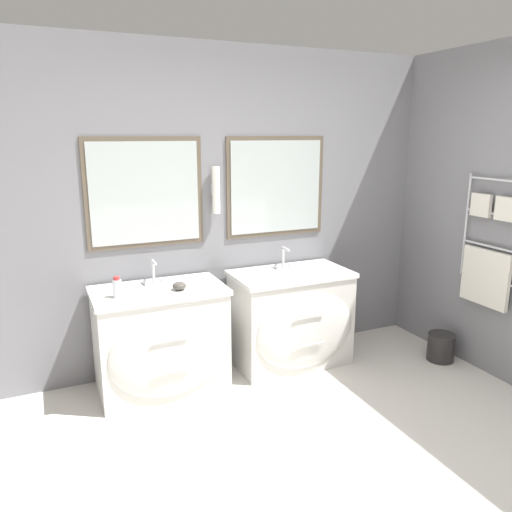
{
  "coord_description": "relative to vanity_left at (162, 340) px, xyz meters",
  "views": [
    {
      "loc": [
        -1.48,
        -1.78,
        1.91
      ],
      "look_at": [
        -0.06,
        1.42,
        1.05
      ],
      "focal_mm": 35.0,
      "sensor_mm": 36.0,
      "label": 1
    }
  ],
  "objects": [
    {
      "name": "ground_plane",
      "position": [
        0.71,
        -1.69,
        -0.41
      ],
      "size": [
        16.0,
        16.0,
        0.0
      ],
      "primitive_type": "plane",
      "color": "silver"
    },
    {
      "name": "wall_back",
      "position": [
        0.7,
        0.37,
        0.9
      ],
      "size": [
        5.18,
        0.14,
        2.6
      ],
      "color": "slate",
      "rests_on": "ground_plane"
    },
    {
      "name": "wall_right",
      "position": [
        2.53,
        -0.78,
        0.89
      ],
      "size": [
        0.13,
        4.05,
        2.6
      ],
      "color": "slate",
      "rests_on": "ground_plane"
    },
    {
      "name": "vanity_left",
      "position": [
        0.0,
        0.0,
        0.0
      ],
      "size": [
        0.97,
        0.62,
        0.8
      ],
      "color": "silver",
      "rests_on": "ground_plane"
    },
    {
      "name": "vanity_right",
      "position": [
        1.11,
        0.0,
        0.0
      ],
      "size": [
        0.97,
        0.62,
        0.8
      ],
      "color": "silver",
      "rests_on": "ground_plane"
    },
    {
      "name": "faucet_left",
      "position": [
        -0.0,
        0.17,
        0.48
      ],
      "size": [
        0.17,
        0.12,
        0.19
      ],
      "color": "silver",
      "rests_on": "vanity_left"
    },
    {
      "name": "faucet_right",
      "position": [
        1.11,
        0.17,
        0.48
      ],
      "size": [
        0.17,
        0.12,
        0.19
      ],
      "color": "silver",
      "rests_on": "vanity_right"
    },
    {
      "name": "toiletry_bottle",
      "position": [
        -0.31,
        -0.06,
        0.47
      ],
      "size": [
        0.06,
        0.06,
        0.15
      ],
      "color": "silver",
      "rests_on": "vanity_left"
    },
    {
      "name": "amenity_bowl",
      "position": [
        0.13,
        -0.06,
        0.43
      ],
      "size": [
        0.1,
        0.1,
        0.06
      ],
      "color": "#4C4742",
      "rests_on": "vanity_left"
    },
    {
      "name": "waste_bin",
      "position": [
        2.32,
        -0.47,
        -0.28
      ],
      "size": [
        0.23,
        0.23,
        0.24
      ],
      "color": "#282626",
      "rests_on": "ground_plane"
    }
  ]
}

